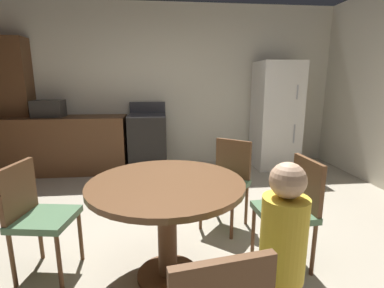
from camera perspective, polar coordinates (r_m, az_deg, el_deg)
The scene contains 12 objects.
ground_plane at distance 2.61m, azimuth -1.22°, elevation -21.21°, with size 14.00×14.00×0.00m, color #A89E89.
wall_back at distance 5.02m, azimuth -4.21°, elevation 11.41°, with size 5.92×0.12×2.70m, color silver.
kitchen_counter at distance 4.96m, azimuth -24.01°, elevation -0.15°, with size 1.90×0.60×0.90m, color brown.
pantry_column at distance 5.31m, azimuth -31.55°, elevation 6.42°, with size 0.44×0.36×2.10m, color brown.
oven_range at distance 4.72m, azimuth -8.86°, elevation 0.42°, with size 0.60×0.60×1.10m.
refrigerator at distance 4.98m, azimuth 16.50°, elevation 5.50°, with size 0.68×0.68×1.76m.
microwave at distance 4.94m, azimuth -26.89°, elevation 6.36°, with size 0.44×0.32×0.26m, color #2D2B28.
dining_table at distance 2.08m, azimuth -5.12°, elevation -11.78°, with size 1.10×1.10×0.76m.
chair_east at distance 2.39m, azimuth 19.48°, elevation -11.56°, with size 0.42×0.42×0.87m.
chair_northeast at distance 2.88m, azimuth 7.17°, elevation -6.74°, with size 0.56×0.56×0.87m.
chair_west at distance 2.45m, azimuth -28.91°, elevation -11.90°, with size 0.46×0.46×0.87m.
person_child at distance 1.57m, azimuth 17.54°, elevation -21.79°, with size 0.31×0.31×1.09m.
Camera 1 is at (-0.18, -2.16, 1.45)m, focal length 26.52 mm.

